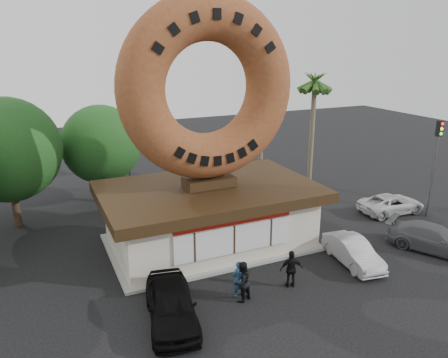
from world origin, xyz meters
name	(u,v)px	position (x,y,z in m)	size (l,w,h in m)	color
ground	(263,300)	(0.00, 0.00, 0.00)	(90.00, 90.00, 0.00)	black
donut_shop	(209,213)	(0.00, 5.98, 1.77)	(11.20, 7.20, 3.80)	beige
giant_donut	(208,89)	(0.00, 6.00, 8.32)	(9.04, 9.04, 2.30)	brown
tree_west	(7,150)	(-9.50, 13.00, 4.64)	(6.00, 6.00, 7.65)	#473321
tree_mid	(101,144)	(-4.00, 15.00, 4.02)	(5.20, 5.20, 6.63)	#473321
palm_near	(263,72)	(7.50, 14.00, 8.41)	(2.60, 2.60, 9.75)	#726651
palm_far	(315,85)	(11.00, 12.50, 7.48)	(2.60, 2.60, 8.75)	#726651
street_lamp	(130,132)	(-1.86, 16.00, 4.48)	(2.11, 0.20, 8.00)	#59595E
traffic_signal	(435,157)	(14.00, 3.99, 3.87)	(0.30, 0.38, 6.07)	#59595E
person_left	(238,279)	(-0.85, 0.73, 0.83)	(0.60, 0.40, 1.66)	navy
person_center	(242,282)	(-0.86, 0.36, 0.90)	(0.87, 0.68, 1.80)	black
person_right	(291,269)	(1.64, 0.45, 0.88)	(1.03, 0.43, 1.75)	black
car_black	(171,304)	(-4.01, 0.20, 0.78)	(1.84, 4.56, 1.55)	black
car_silver	(353,252)	(5.60, 1.02, 0.64)	(1.35, 3.86, 1.27)	#A0A0A5
car_grey	(435,239)	(10.40, 0.36, 0.69)	(1.93, 4.75, 1.38)	#525557
car_white	(391,204)	(12.34, 5.38, 0.60)	(1.99, 4.32, 1.20)	silver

